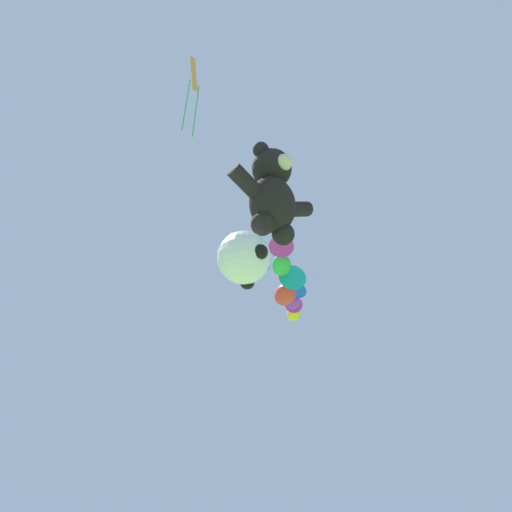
# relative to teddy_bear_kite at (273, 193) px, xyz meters

# --- Properties ---
(teddy_bear_kite) EXTENTS (2.40, 1.06, 2.43)m
(teddy_bear_kite) POSITION_rel_teddy_bear_kite_xyz_m (0.00, 0.00, 0.00)
(teddy_bear_kite) COLOR black
(soccer_ball_kite) EXTENTS (1.18, 1.17, 1.08)m
(soccer_ball_kite) POSITION_rel_teddy_bear_kite_xyz_m (-0.68, 0.13, -1.85)
(soccer_ball_kite) COLOR white
(fish_kite_teal) EXTENTS (1.69, 1.76, 0.64)m
(fish_kite_teal) POSITION_rel_teddy_bear_kite_xyz_m (2.41, 2.33, 1.74)
(fish_kite_teal) COLOR #19ADB2
(fish_kite_emerald) EXTENTS (1.87, 1.89, 0.82)m
(fish_kite_emerald) POSITION_rel_teddy_bear_kite_xyz_m (4.06, 3.90, 1.39)
(fish_kite_emerald) COLOR green
(fish_kite_crimson) EXTENTS (1.93, 2.28, 0.98)m
(fish_kite_crimson) POSITION_rel_teddy_bear_kite_xyz_m (5.60, 5.19, 1.22)
(fish_kite_crimson) COLOR red
(fish_kite_violet) EXTENTS (1.45, 1.74, 0.61)m
(fish_kite_violet) POSITION_rel_teddy_bear_kite_xyz_m (7.21, 6.35, 1.68)
(fish_kite_violet) COLOR purple
(fish_kite_goldfin) EXTENTS (1.60, 1.61, 0.75)m
(fish_kite_goldfin) POSITION_rel_teddy_bear_kite_xyz_m (8.42, 7.66, 1.88)
(fish_kite_goldfin) COLOR yellow
(diamond_kite) EXTENTS (0.82, 0.86, 2.62)m
(diamond_kite) POSITION_rel_teddy_bear_kite_xyz_m (-1.40, 1.44, 3.75)
(diamond_kite) COLOR orange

